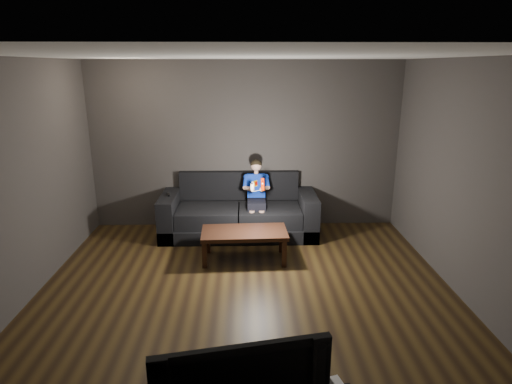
{
  "coord_description": "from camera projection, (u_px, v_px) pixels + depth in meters",
  "views": [
    {
      "loc": [
        0.0,
        -4.37,
        2.61
      ],
      "look_at": [
        0.15,
        1.55,
        0.85
      ],
      "focal_mm": 30.0,
      "sensor_mm": 36.0,
      "label": 1
    }
  ],
  "objects": [
    {
      "name": "back_wall",
      "position": [
        245.0,
        146.0,
        6.94
      ],
      "size": [
        5.0,
        0.04,
        2.7
      ],
      "primitive_type": "cube",
      "color": "#3B3734",
      "rests_on": "ground"
    },
    {
      "name": "ceiling",
      "position": [
        245.0,
        55.0,
        4.16
      ],
      "size": [
        5.0,
        5.0,
        0.02
      ],
      "primitive_type": "cube",
      "color": "white",
      "rests_on": "back_wall"
    },
    {
      "name": "right_wall",
      "position": [
        477.0,
        187.0,
        4.6
      ],
      "size": [
        0.04,
        5.0,
        2.7
      ],
      "primitive_type": "cube",
      "color": "#3B3734",
      "rests_on": "ground"
    },
    {
      "name": "sofa",
      "position": [
        239.0,
        214.0,
        6.87
      ],
      "size": [
        2.44,
        1.05,
        0.94
      ],
      "color": "black",
      "rests_on": "floor"
    },
    {
      "name": "child",
      "position": [
        256.0,
        190.0,
        6.68
      ],
      "size": [
        0.42,
        0.52,
        1.03
      ],
      "color": "black",
      "rests_on": "sofa"
    },
    {
      "name": "front_wall",
      "position": [
        246.0,
        326.0,
        2.15
      ],
      "size": [
        5.0,
        0.04,
        2.7
      ],
      "primitive_type": "cube",
      "color": "#3B3734",
      "rests_on": "ground"
    },
    {
      "name": "nunchuk_white",
      "position": [
        252.0,
        186.0,
        6.25
      ],
      "size": [
        0.08,
        0.1,
        0.15
      ],
      "color": "white",
      "rests_on": "child"
    },
    {
      "name": "coffee_table",
      "position": [
        244.0,
        235.0,
        5.88
      ],
      "size": [
        1.19,
        0.63,
        0.43
      ],
      "color": "black",
      "rests_on": "floor"
    },
    {
      "name": "wii_remote_black",
      "position": [
        168.0,
        194.0,
        6.66
      ],
      "size": [
        0.06,
        0.14,
        0.03
      ],
      "color": "black",
      "rests_on": "sofa"
    },
    {
      "name": "floor",
      "position": [
        246.0,
        301.0,
        4.93
      ],
      "size": [
        5.0,
        5.0,
        0.0
      ],
      "primitive_type": "plane",
      "color": "black",
      "rests_on": "ground"
    },
    {
      "name": "wii_remote_red",
      "position": [
        262.0,
        184.0,
        6.24
      ],
      "size": [
        0.05,
        0.07,
        0.19
      ],
      "color": "red",
      "rests_on": "child"
    },
    {
      "name": "left_wall",
      "position": [
        8.0,
        190.0,
        4.49
      ],
      "size": [
        0.04,
        5.0,
        2.7
      ],
      "primitive_type": "cube",
      "color": "#3B3734",
      "rests_on": "ground"
    },
    {
      "name": "tv",
      "position": [
        240.0,
        378.0,
        2.51
      ],
      "size": [
        1.03,
        0.33,
        0.59
      ],
      "primitive_type": "imported",
      "rotation": [
        0.0,
        0.0,
        0.19
      ],
      "color": "black",
      "rests_on": "media_console"
    }
  ]
}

